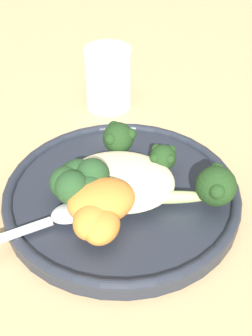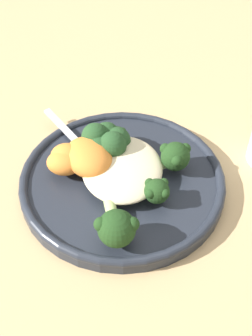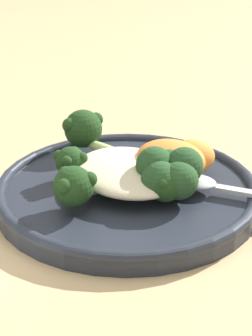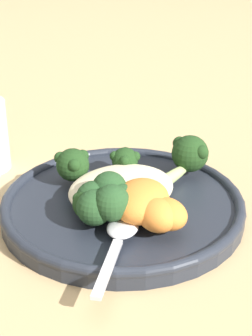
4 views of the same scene
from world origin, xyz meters
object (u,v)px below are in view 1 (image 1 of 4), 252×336
Objects in this scene: broccoli_stalk_0 at (207,188)px; spoon at (59,217)px; sweet_potato_chunk_0 at (92,221)px; sweet_potato_chunk_2 at (99,225)px; plate at (122,196)px; broccoli_stalk_3 at (89,183)px; kale_tuft at (80,182)px; broccoli_stalk_2 at (119,145)px; sweet_potato_chunk_1 at (101,201)px; quinoa_mound at (120,179)px; water_glass at (108,78)px; broccoli_stalk_1 at (156,166)px.

spoon is at bearing -171.72° from broccoli_stalk_0.
sweet_potato_chunk_2 is at bearing 153.54° from sweet_potato_chunk_0.
broccoli_stalk_3 is at bearing 18.39° from plate.
broccoli_stalk_0 is 0.12m from broccoli_stalk_3.
kale_tuft is (0.03, -0.05, 0.01)m from sweet_potato_chunk_2.
kale_tuft is (0.01, 0.01, 0.01)m from broccoli_stalk_3.
broccoli_stalk_2 is 0.07m from broccoli_stalk_3.
broccoli_stalk_2 is 1.23× the size of broccoli_stalk_3.
sweet_potato_chunk_1 is (-0.00, -0.03, 0.00)m from sweet_potato_chunk_0.
broccoli_stalk_0 is 2.76× the size of sweet_potato_chunk_2.
quinoa_mound is 1.37× the size of water_glass.
broccoli_stalk_0 is 1.43× the size of water_glass.
sweet_potato_chunk_2 is (-0.01, 0.00, -0.00)m from sweet_potato_chunk_0.
broccoli_stalk_1 is at bearing -172.24° from spoon.
kale_tuft is at bearing -60.26° from sweet_potato_chunk_2.
kale_tuft is 0.57× the size of spoon.
quinoa_mound is 0.05m from kale_tuft.
broccoli_stalk_1 is 0.20m from water_glass.
sweet_potato_chunk_0 reaches higher than sweet_potato_chunk_2.
broccoli_stalk_3 is 0.22m from water_glass.
spoon is at bearing -17.95° from sweet_potato_chunk_0.
quinoa_mound is 2.68× the size of sweet_potato_chunk_0.
sweet_potato_chunk_0 is 0.27m from water_glass.
broccoli_stalk_2 is at bearing 104.75° from water_glass.
spoon is at bearing 68.04° from kale_tuft.
plate is 4.09× the size of kale_tuft.
kale_tuft is 0.74× the size of water_glass.
sweet_potato_chunk_0 is 0.05m from kale_tuft.
water_glass is (0.03, -0.27, 0.01)m from sweet_potato_chunk_0.
water_glass is (0.05, -0.20, 0.03)m from plate.
broccoli_stalk_0 reaches higher than plate.
quinoa_mound is at bearing 151.02° from broccoli_stalk_1.
plate is 2.11× the size of broccoli_stalk_0.
broccoli_stalk_2 is 1.93× the size of kale_tuft.
water_glass reaches higher than quinoa_mound.
kale_tuft reaches higher than broccoli_stalk_3.
spoon is at bearing 77.75° from broccoli_stalk_3.
spoon is at bearing -19.49° from sweet_potato_chunk_2.
sweet_potato_chunk_0 reaches higher than plate.
water_glass reaches higher than broccoli_stalk_2.
sweet_potato_chunk_1 reaches higher than sweet_potato_chunk_0.
plate is 2.78× the size of broccoli_stalk_1.
water_glass reaches higher than sweet_potato_chunk_2.
sweet_potato_chunk_1 is at bearing 74.58° from quinoa_mound.
broccoli_stalk_0 reaches higher than sweet_potato_chunk_2.
sweet_potato_chunk_2 is (0.01, 0.07, 0.00)m from quinoa_mound.
broccoli_stalk_3 is 1.43× the size of sweet_potato_chunk_1.
kale_tuft is at bearing 25.54° from plate.
sweet_potato_chunk_2 is at bearing -177.82° from broccoli_stalk_1.
broccoli_stalk_2 is 0.08m from kale_tuft.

